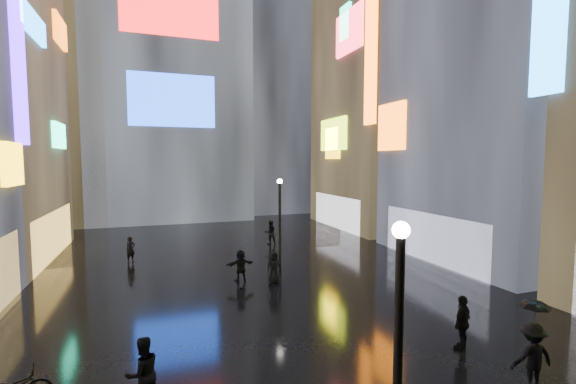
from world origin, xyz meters
name	(u,v)px	position (x,y,z in m)	size (l,w,h in m)	color
ground	(243,266)	(0.00, 20.00, 0.00)	(140.00, 140.00, 0.00)	black
building_right_mid	(502,20)	(15.98, 17.01, 14.99)	(10.28, 13.70, 30.00)	black
building_right_far	(384,79)	(15.98, 30.00, 13.98)	(10.28, 12.00, 28.00)	black
tower_main	(167,27)	(-3.00, 43.97, 21.01)	(16.00, 14.20, 42.00)	black
tower_flank_right	(266,76)	(9.00, 46.00, 17.00)	(12.00, 12.00, 34.00)	black
tower_flank_left	(53,92)	(-14.00, 42.00, 13.00)	(10.00, 10.00, 26.00)	black
lamp_near	(398,352)	(-1.05, 3.33, 2.94)	(0.30, 0.30, 5.20)	black
lamp_far	(280,218)	(1.87, 18.75, 2.94)	(0.30, 0.30, 5.20)	black
pedestrian_1	(143,373)	(-5.29, 7.88, 0.91)	(0.89, 0.69, 1.83)	black
pedestrian_2	(532,356)	(4.64, 5.25, 0.92)	(1.19, 0.68, 1.84)	black
pedestrian_3	(462,322)	(4.56, 7.65, 0.90)	(1.06, 0.44, 1.81)	black
pedestrian_4	(274,267)	(0.78, 16.39, 0.81)	(0.79, 0.51, 1.62)	black
pedestrian_5	(241,266)	(-0.76, 17.22, 0.81)	(1.50, 0.48, 1.62)	black
pedestrian_6	(131,249)	(-6.34, 23.09, 0.79)	(0.58, 0.38, 1.58)	black
pedestrian_7	(270,232)	(3.23, 25.18, 0.89)	(0.86, 0.67, 1.77)	black
umbrella_1	(535,311)	(4.64, 5.25, 2.18)	(0.76, 0.76, 0.67)	black
umbrella_2	(274,242)	(0.78, 16.39, 2.08)	(1.02, 1.04, 0.93)	black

